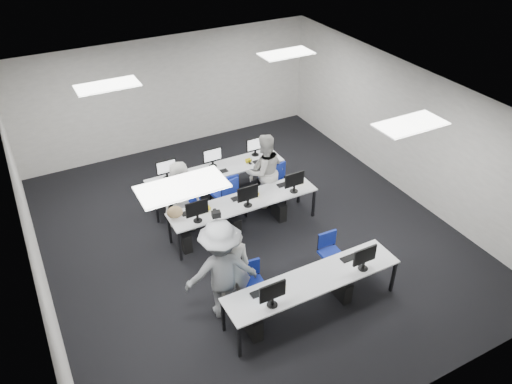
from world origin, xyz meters
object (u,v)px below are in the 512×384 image
chair_2 (193,218)px  chair_0 (253,291)px  chair_3 (234,203)px  student_3 (266,174)px  student_1 (264,171)px  photographer (221,270)px  chair_7 (272,184)px  student_2 (181,197)px  chair_6 (225,201)px  chair_5 (186,208)px  chair_4 (276,192)px  chair_1 (330,260)px  desk_front (313,281)px  desk_mid (244,203)px  student_0 (233,269)px

chair_2 → chair_0: bearing=-78.2°
chair_3 → student_3: 0.98m
student_1 → student_3: student_1 is taller
chair_0 → photographer: bearing=179.7°
chair_7 → student_2: 2.33m
chair_2 → chair_6: 0.91m
student_1 → chair_2: bearing=5.1°
chair_2 → chair_5: bearing=97.9°
chair_4 → photographer: photographer is taller
student_3 → chair_1: bearing=-98.3°
desk_front → desk_mid: size_ratio=1.00×
desk_front → chair_1: (0.86, 0.67, -0.42)m
chair_4 → student_0: bearing=-114.5°
desk_front → chair_7: 3.66m
chair_4 → chair_5: (-2.08, 0.29, 0.05)m
student_0 → student_1: (1.97, 2.49, 0.02)m
student_2 → chair_5: bearing=57.6°
desk_front → chair_5: 3.63m
desk_mid → chair_7: chair_7 is taller
chair_5 → chair_6: chair_5 is taller
chair_0 → student_2: size_ratio=0.52×
chair_2 → chair_7: bearing=18.0°
desk_mid → photographer: photographer is taller
chair_3 → chair_5: bearing=166.4°
chair_6 → student_3: bearing=-16.1°
desk_front → student_1: bearing=75.8°
student_3 → chair_4: bearing=-24.7°
student_0 → photographer: (-0.23, -0.04, 0.10)m
desk_mid → photographer: 2.36m
chair_2 → photographer: 2.50m
chair_0 → desk_mid: bearing=72.9°
student_3 → chair_0: bearing=-130.8°
student_0 → student_1: student_1 is taller
chair_2 → student_2: bearing=138.3°
chair_2 → student_0: 2.41m
chair_2 → chair_6: bearing=24.8°
chair_3 → chair_7: (1.10, 0.25, 0.02)m
chair_1 → chair_6: chair_6 is taller
chair_7 → desk_front: bearing=-121.1°
chair_1 → chair_5: size_ratio=0.84×
chair_1 → student_2: (-1.98, 2.59, 0.54)m
chair_0 → photographer: size_ratio=0.43×
desk_mid → student_0: 2.19m
desk_front → student_0: student_0 is taller
chair_5 → student_2: (-0.15, -0.22, 0.49)m
chair_0 → photographer: 0.89m
chair_1 → student_2: size_ratio=0.51×
chair_4 → chair_3: bearing=-162.9°
chair_3 → student_3: bearing=4.4°
chair_0 → student_1: size_ratio=0.47×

